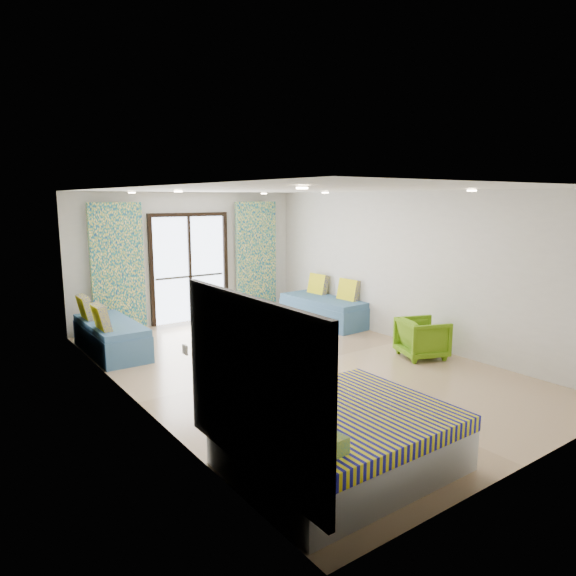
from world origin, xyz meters
TOP-DOWN VIEW (x-y plane):
  - floor at (0.00, 0.00)m, footprint 5.00×7.50m
  - ceiling at (0.00, 0.00)m, footprint 5.00×7.50m
  - wall_back at (0.00, 3.75)m, footprint 5.00×0.01m
  - wall_front at (0.00, -3.75)m, footprint 5.00×0.01m
  - wall_left at (-2.50, 0.00)m, footprint 0.01×7.50m
  - wall_right at (2.50, 0.00)m, footprint 0.01×7.50m
  - balcony_door at (0.00, 3.72)m, footprint 1.76×0.08m
  - balcony_rail at (0.00, 3.73)m, footprint 1.52×0.03m
  - curtain_left at (-1.55, 3.57)m, footprint 1.00×0.10m
  - curtain_right at (1.55, 3.57)m, footprint 1.00×0.10m
  - downlight_a at (-1.40, -2.00)m, footprint 0.12×0.12m
  - downlight_b at (1.40, -2.00)m, footprint 0.12×0.12m
  - downlight_c at (-1.40, 1.00)m, footprint 0.12×0.12m
  - downlight_d at (1.40, 1.00)m, footprint 0.12×0.12m
  - downlight_e at (-1.40, 3.00)m, footprint 0.12×0.12m
  - downlight_f at (1.40, 3.00)m, footprint 0.12×0.12m
  - headboard at (-2.46, -2.70)m, footprint 0.06×2.10m
  - switch_plate at (-2.47, -1.45)m, footprint 0.02×0.10m
  - bed at (-1.48, -2.70)m, footprint 2.04×1.67m
  - daybed_left at (-2.12, 2.37)m, footprint 0.75×1.93m
  - daybed_right at (2.12, 1.86)m, footprint 0.87×2.01m
  - coffee_table at (0.26, 2.55)m, footprint 0.69×0.69m
  - vase at (0.28, 2.62)m, footprint 0.21×0.21m
  - armchair at (1.95, -0.85)m, footprint 0.85×0.87m

SIDE VIEW (x-z plane):
  - floor at x=0.00m, z-range -0.01..0.01m
  - bed at x=-1.48m, z-range -0.06..0.65m
  - daybed_left at x=-2.12m, z-range -0.18..0.77m
  - daybed_right at x=2.12m, z-range -0.18..0.79m
  - coffee_table at x=0.26m, z-range 0.01..0.67m
  - armchair at x=1.95m, z-range 0.00..0.71m
  - vase at x=0.28m, z-range 0.38..0.54m
  - balcony_rail at x=0.00m, z-range 0.93..0.97m
  - headboard at x=-2.46m, z-range 0.30..1.80m
  - switch_plate at x=-2.47m, z-range 1.00..1.10m
  - curtain_left at x=-1.55m, z-range 0.00..2.50m
  - curtain_right at x=1.55m, z-range 0.00..2.50m
  - balcony_door at x=0.00m, z-range 0.12..2.40m
  - wall_back at x=0.00m, z-range 0.00..2.70m
  - wall_front at x=0.00m, z-range 0.00..2.70m
  - wall_left at x=-2.50m, z-range 0.00..2.70m
  - wall_right at x=2.50m, z-range 0.00..2.70m
  - downlight_a at x=-1.40m, z-range 2.66..2.68m
  - downlight_b at x=1.40m, z-range 2.66..2.68m
  - downlight_c at x=-1.40m, z-range 2.66..2.68m
  - downlight_d at x=1.40m, z-range 2.66..2.68m
  - downlight_e at x=-1.40m, z-range 2.66..2.68m
  - downlight_f at x=1.40m, z-range 2.66..2.68m
  - ceiling at x=0.00m, z-range 2.70..2.71m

